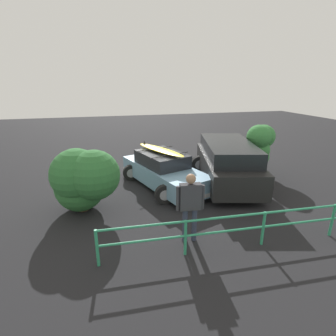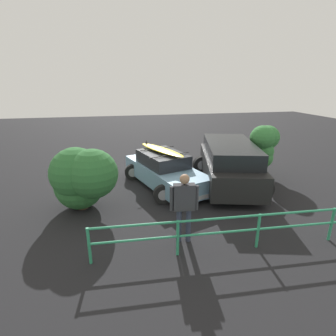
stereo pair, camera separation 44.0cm
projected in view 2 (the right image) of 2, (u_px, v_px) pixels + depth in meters
ground_plane at (171, 179)px, 11.14m from camera, size 44.00×44.00×0.02m
sedan_car at (164, 170)px, 10.18m from camera, size 3.03×4.52×1.61m
suv_car at (229, 163)px, 10.27m from camera, size 3.31×5.01×1.70m
person_bystander at (184, 202)px, 6.46m from camera, size 0.71×0.26×1.84m
railing_fence at (259, 225)px, 6.36m from camera, size 8.10×0.46×0.91m
bush_near_left at (82, 176)px, 8.11m from camera, size 2.09×1.97×2.05m
bush_near_right at (264, 144)px, 11.10m from camera, size 1.37×1.22×2.21m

